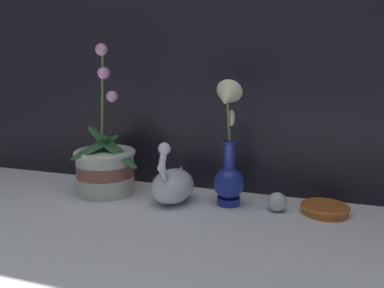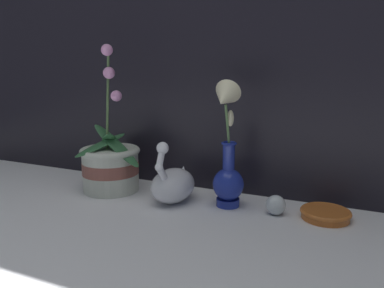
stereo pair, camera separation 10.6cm
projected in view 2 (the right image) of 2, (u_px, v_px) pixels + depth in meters
name	position (u px, v px, depth m)	size (l,w,h in m)	color
ground_plane	(183.00, 220.00, 0.96)	(2.80, 2.80, 0.00)	white
orchid_potted_plant	(111.00, 164.00, 1.18)	(0.23, 0.22, 0.46)	beige
swan_figurine	(173.00, 183.00, 1.09)	(0.12, 0.19, 0.19)	white
blue_vase	(227.00, 161.00, 1.03)	(0.09, 0.13, 0.35)	navy
glass_sphere	(276.00, 205.00, 0.99)	(0.05, 0.05, 0.05)	silver
amber_dish	(325.00, 213.00, 0.97)	(0.13, 0.13, 0.02)	#C66628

